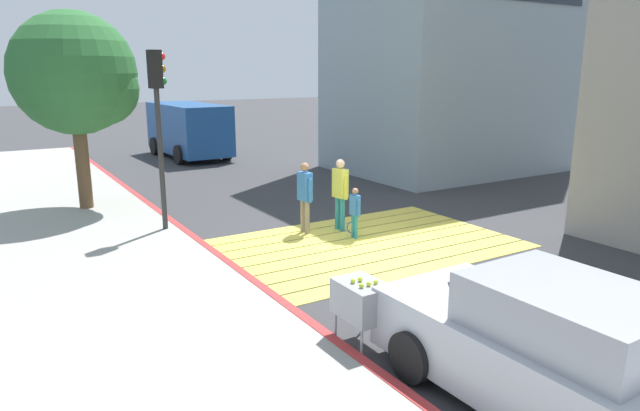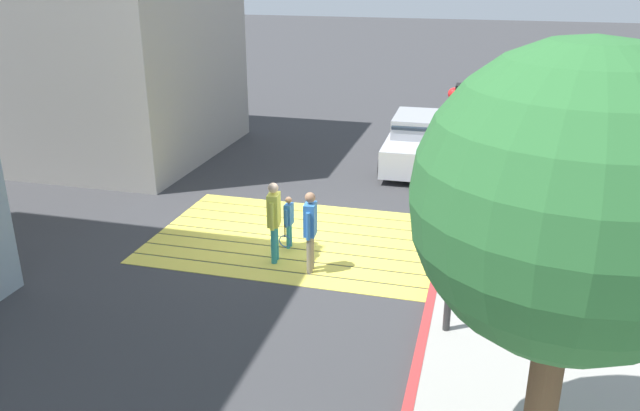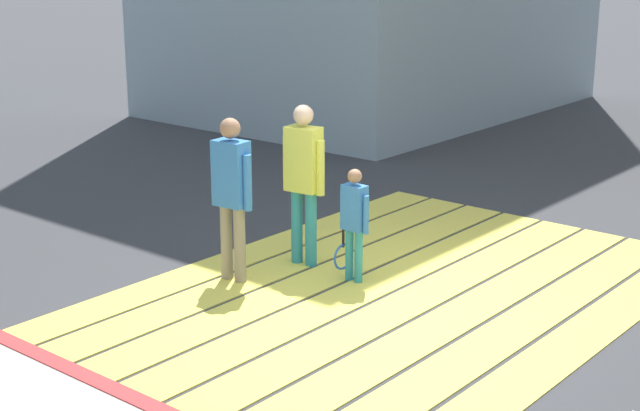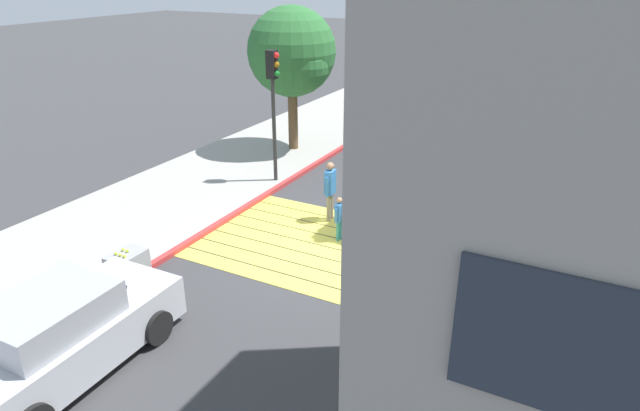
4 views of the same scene
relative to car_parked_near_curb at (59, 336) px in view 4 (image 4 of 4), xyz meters
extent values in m
plane|color=#38383A|center=(2.00, 6.26, -0.73)|extent=(120.00, 120.00, 0.00)
cube|color=#EAD64C|center=(2.00, 4.34, -0.73)|extent=(6.40, 0.50, 0.01)
cube|color=#EAD64C|center=(2.00, 4.89, -0.73)|extent=(6.40, 0.50, 0.01)
cube|color=#EAD64C|center=(2.00, 5.44, -0.73)|extent=(6.40, 0.50, 0.01)
cube|color=#EAD64C|center=(2.00, 5.99, -0.73)|extent=(6.40, 0.50, 0.01)
cube|color=#EAD64C|center=(2.00, 6.54, -0.73)|extent=(6.40, 0.50, 0.01)
cube|color=#EAD64C|center=(2.00, 7.09, -0.73)|extent=(6.40, 0.50, 0.01)
cube|color=#EAD64C|center=(2.00, 7.64, -0.73)|extent=(6.40, 0.50, 0.01)
cube|color=#EAD64C|center=(2.00, 8.19, -0.73)|extent=(6.40, 0.50, 0.01)
cube|color=#9E9B93|center=(-3.60, 6.26, -0.67)|extent=(4.80, 40.00, 0.12)
cube|color=#BC3333|center=(-1.25, 6.26, -0.67)|extent=(0.16, 40.00, 0.13)
cube|color=silver|center=(0.00, 0.03, -0.14)|extent=(1.87, 4.33, 0.80)
cube|color=#A0A2A9|center=(0.00, -0.12, 0.54)|extent=(1.57, 2.09, 0.60)
cube|color=#1E2833|center=(-0.01, 0.80, 0.48)|extent=(1.48, 0.36, 0.49)
cylinder|color=black|center=(0.86, 1.38, -0.40)|extent=(0.23, 0.66, 0.66)
cylinder|color=black|center=(-0.91, 1.35, -0.40)|extent=(0.23, 0.66, 0.66)
cube|color=#1E4C8C|center=(2.86, 20.82, 0.57)|extent=(2.27, 5.27, 2.10)
cube|color=#19232D|center=(2.95, 18.26, 0.93)|extent=(1.89, 0.12, 0.70)
cylinder|color=black|center=(1.87, 19.18, -0.33)|extent=(0.29, 0.81, 0.80)
cylinder|color=black|center=(3.97, 19.25, -0.33)|extent=(0.29, 0.81, 0.80)
cylinder|color=black|center=(1.76, 22.40, -0.33)|extent=(0.29, 0.81, 0.80)
cylinder|color=black|center=(3.86, 22.47, -0.33)|extent=(0.29, 0.81, 0.80)
cylinder|color=#2D2D2D|center=(-1.60, 9.47, 0.97)|extent=(0.12, 0.12, 3.40)
cube|color=black|center=(-1.60, 9.47, 3.09)|extent=(0.28, 0.28, 0.84)
sphere|color=#FF2323|center=(-1.44, 9.47, 3.37)|extent=(0.18, 0.18, 0.18)
sphere|color=#956310|center=(-1.44, 9.47, 3.10)|extent=(0.18, 0.18, 0.18)
sphere|color=#188429|center=(-1.44, 9.47, 2.83)|extent=(0.18, 0.18, 0.18)
cylinder|color=brown|center=(-2.83, 12.70, 0.57)|extent=(0.36, 0.36, 2.60)
sphere|color=#2D6B33|center=(-2.83, 12.70, 2.99)|extent=(3.20, 3.20, 3.20)
sphere|color=#2D6B33|center=(-2.23, 12.40, 2.59)|extent=(1.92, 1.92, 1.92)
cube|color=#99999E|center=(-0.90, 2.42, -0.03)|extent=(0.56, 0.80, 0.50)
cylinder|color=#99999E|center=(-0.68, 2.74, -0.51)|extent=(0.04, 0.04, 0.45)
cylinder|color=#99999E|center=(-1.12, 2.74, -0.51)|extent=(0.04, 0.04, 0.45)
cylinder|color=#99999E|center=(-0.68, 2.10, -0.51)|extent=(0.04, 0.04, 0.45)
cylinder|color=#99999E|center=(-1.12, 2.10, -0.51)|extent=(0.04, 0.04, 0.45)
sphere|color=#CCE033|center=(-1.02, 2.27, 0.25)|extent=(0.07, 0.07, 0.07)
sphere|color=#CCE033|center=(-0.90, 2.27, 0.25)|extent=(0.07, 0.07, 0.07)
sphere|color=#CCE033|center=(-0.78, 2.27, 0.25)|extent=(0.07, 0.07, 0.07)
sphere|color=#CCE033|center=(-1.02, 2.47, 0.25)|extent=(0.07, 0.07, 0.07)
sphere|color=#CCE033|center=(-0.90, 2.47, 0.25)|extent=(0.07, 0.07, 0.07)
cylinder|color=gray|center=(1.25, 7.83, -0.33)|extent=(0.12, 0.12, 0.81)
cylinder|color=gray|center=(1.26, 7.66, -0.33)|extent=(0.12, 0.12, 0.81)
cube|color=#3372BF|center=(1.26, 7.75, 0.41)|extent=(0.24, 0.37, 0.67)
sphere|color=#9E7051|center=(1.26, 7.75, 0.87)|extent=(0.21, 0.21, 0.21)
cylinder|color=#3372BF|center=(1.24, 7.95, 0.34)|extent=(0.09, 0.09, 0.57)
cylinder|color=#3372BF|center=(1.27, 7.54, 0.34)|extent=(0.09, 0.09, 0.57)
cylinder|color=teal|center=(2.08, 7.60, -0.32)|extent=(0.12, 0.12, 0.83)
cylinder|color=teal|center=(2.11, 7.42, -0.32)|extent=(0.12, 0.12, 0.83)
cube|color=#D8D84C|center=(2.10, 7.51, 0.44)|extent=(0.27, 0.39, 0.69)
sphere|color=beige|center=(2.10, 7.51, 0.91)|extent=(0.21, 0.21, 0.21)
cylinder|color=#D8D84C|center=(2.07, 7.72, 0.37)|extent=(0.09, 0.09, 0.59)
cylinder|color=#D8D84C|center=(2.12, 7.30, 0.37)|extent=(0.09, 0.09, 0.59)
cylinder|color=teal|center=(2.02, 6.83, -0.45)|extent=(0.08, 0.08, 0.56)
cylinder|color=teal|center=(2.01, 6.71, -0.45)|extent=(0.08, 0.08, 0.56)
cube|color=#3372BF|center=(2.02, 6.77, 0.06)|extent=(0.16, 0.25, 0.47)
sphere|color=#9E7051|center=(2.02, 6.77, 0.39)|extent=(0.14, 0.14, 0.14)
cylinder|color=#3372BF|center=(2.02, 6.92, 0.01)|extent=(0.06, 0.06, 0.40)
cylinder|color=#3372BF|center=(2.01, 6.62, 0.01)|extent=(0.06, 0.06, 0.40)
cylinder|color=black|center=(2.05, 6.94, -0.27)|extent=(0.03, 0.03, 0.28)
torus|color=blue|center=(2.05, 6.94, -0.51)|extent=(0.28, 0.04, 0.28)
camera|label=1|loc=(-5.21, -3.50, 3.08)|focal=31.64mm
camera|label=2|loc=(-1.94, 18.99, 5.19)|focal=35.88mm
camera|label=3|loc=(-5.35, 1.14, 2.73)|focal=53.78mm
camera|label=4|loc=(7.55, -4.74, 5.80)|focal=30.95mm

